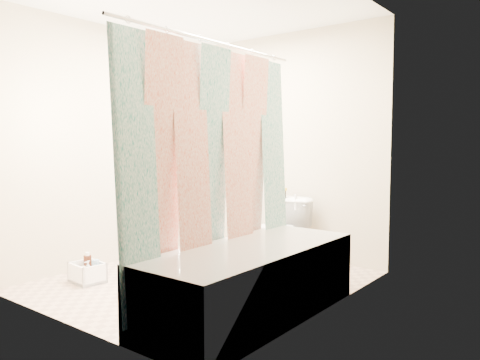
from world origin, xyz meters
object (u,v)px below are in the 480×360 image
Objects in this scene: bathtub at (251,279)px; cleaning_caddy at (88,273)px; toilet at (282,233)px; plumber at (197,186)px.

cleaning_caddy is (-1.62, -0.23, -0.19)m from bathtub.
toilet is at bearing 113.62° from bathtub.
toilet reaches higher than cleaning_caddy.
plumber is at bearing 83.52° from cleaning_caddy.
toilet is (-0.56, 1.29, 0.07)m from bathtub.
cleaning_caddy is at bearing -129.69° from toilet.
plumber is (-0.79, -0.38, 0.45)m from toilet.
plumber reaches higher than toilet.
cleaning_caddy is at bearing -32.05° from plumber.
toilet is at bearing 96.92° from plumber.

